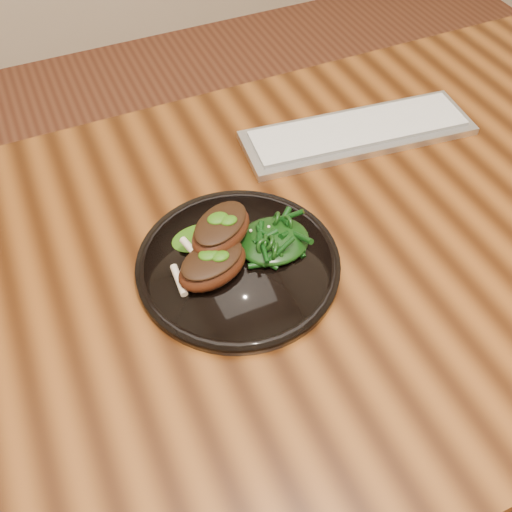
{
  "coord_description": "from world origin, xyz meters",
  "views": [
    {
      "loc": [
        -0.28,
        -0.46,
        1.35
      ],
      "look_at": [
        -0.08,
        -0.02,
        0.78
      ],
      "focal_mm": 40.0,
      "sensor_mm": 36.0,
      "label": 1
    }
  ],
  "objects_px": {
    "keyboard": "(358,132)",
    "desk": "(301,280)",
    "plate": "(238,264)",
    "lamb_chop_front": "(212,265)",
    "greens_heap": "(273,237)"
  },
  "relations": [
    {
      "from": "keyboard",
      "to": "desk",
      "type": "bearing_deg",
      "value": -137.1
    },
    {
      "from": "plate",
      "to": "lamb_chop_front",
      "type": "relative_size",
      "value": 2.41
    },
    {
      "from": "desk",
      "to": "greens_heap",
      "type": "height_order",
      "value": "greens_heap"
    },
    {
      "from": "greens_heap",
      "to": "plate",
      "type": "bearing_deg",
      "value": -174.81
    },
    {
      "from": "desk",
      "to": "keyboard",
      "type": "relative_size",
      "value": 4.01
    },
    {
      "from": "desk",
      "to": "plate",
      "type": "distance_m",
      "value": 0.14
    },
    {
      "from": "plate",
      "to": "desk",
      "type": "bearing_deg",
      "value": 1.06
    },
    {
      "from": "lamb_chop_front",
      "to": "desk",
      "type": "bearing_deg",
      "value": 4.69
    },
    {
      "from": "lamb_chop_front",
      "to": "greens_heap",
      "type": "height_order",
      "value": "lamb_chop_front"
    },
    {
      "from": "lamb_chop_front",
      "to": "greens_heap",
      "type": "relative_size",
      "value": 1.14
    },
    {
      "from": "plate",
      "to": "keyboard",
      "type": "relative_size",
      "value": 0.69
    },
    {
      "from": "keyboard",
      "to": "lamb_chop_front",
      "type": "bearing_deg",
      "value": -150.31
    },
    {
      "from": "plate",
      "to": "lamb_chop_front",
      "type": "bearing_deg",
      "value": -166.22
    },
    {
      "from": "desk",
      "to": "lamb_chop_front",
      "type": "distance_m",
      "value": 0.19
    },
    {
      "from": "lamb_chop_front",
      "to": "keyboard",
      "type": "bearing_deg",
      "value": 29.69
    }
  ]
}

